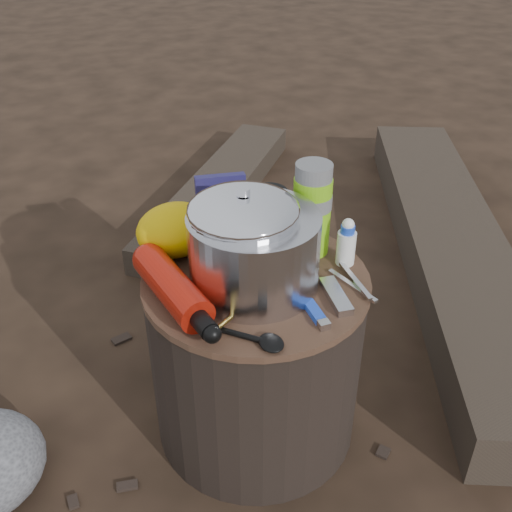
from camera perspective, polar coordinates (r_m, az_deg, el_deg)
name	(u,v)px	position (r m, az deg, el deg)	size (l,w,h in m)	color
ground	(256,421)	(1.50, 0.00, -15.45)	(60.00, 60.00, 0.00)	#2E2016
stump	(256,356)	(1.35, 0.00, -9.50)	(0.46, 0.46, 0.43)	black
log_main	(450,245)	(2.08, 18.06, 1.01)	(0.29, 1.73, 0.15)	#322921
log_small	(219,190)	(2.38, -3.52, 6.34)	(0.21, 1.16, 0.10)	#322921
foil_windscreen	(254,251)	(1.15, -0.21, 0.46)	(0.26, 0.26, 0.16)	silver
camping_pot	(244,242)	(1.14, -1.17, 1.35)	(0.21, 0.21, 0.21)	white
fuel_bottle	(172,287)	(1.14, -7.98, -2.95)	(0.07, 0.29, 0.07)	#B21A0C
thermos	(312,209)	(1.25, 5.35, 4.45)	(0.08, 0.08, 0.20)	#7FD416
travel_mug	(269,215)	(1.32, 1.21, 3.94)	(0.08, 0.08, 0.12)	black
stuff_sack	(175,230)	(1.27, -7.73, 2.49)	(0.17, 0.14, 0.11)	#F1BE05
food_pouch	(222,206)	(1.33, -3.31, 4.83)	(0.11, 0.03, 0.14)	navy
lighter	(315,312)	(1.12, 5.61, -5.30)	(0.02, 0.08, 0.01)	blue
multitool	(336,296)	(1.16, 7.63, -3.81)	(0.03, 0.11, 0.02)	silver
pot_grabber	(352,284)	(1.20, 9.19, -2.69)	(0.03, 0.13, 0.01)	silver
spork	(230,332)	(1.07, -2.48, -7.23)	(0.04, 0.17, 0.01)	black
squeeze_bottle	(346,244)	(1.25, 8.62, 1.15)	(0.04, 0.04, 0.09)	white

